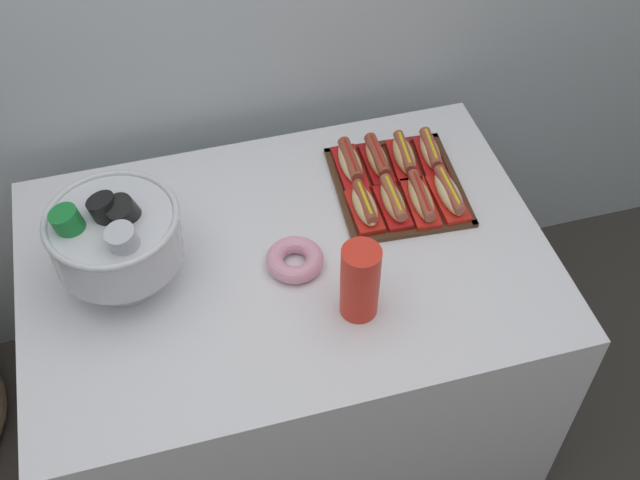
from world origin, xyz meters
TOP-DOWN VIEW (x-y plane):
  - ground_plane at (0.00, 0.00)m, footprint 10.00×10.00m
  - buffet_table at (0.00, 0.00)m, footprint 1.31×0.89m
  - serving_tray at (0.35, 0.15)m, footprint 0.35×0.38m
  - hot_dog_0 at (0.23, 0.08)m, footprint 0.07×0.16m
  - hot_dog_1 at (0.30, 0.07)m, footprint 0.07×0.16m
  - hot_dog_2 at (0.38, 0.07)m, footprint 0.08×0.18m
  - hot_dog_3 at (0.45, 0.06)m, footprint 0.07×0.18m
  - hot_dog_4 at (0.24, 0.24)m, footprint 0.07×0.18m
  - hot_dog_5 at (0.32, 0.24)m, footprint 0.07×0.17m
  - hot_dog_6 at (0.39, 0.23)m, footprint 0.08×0.17m
  - hot_dog_7 at (0.46, 0.23)m, footprint 0.08×0.17m
  - punch_bowl at (-0.39, 0.03)m, footprint 0.31×0.31m
  - cup_stack at (0.13, -0.21)m, footprint 0.09×0.09m
  - donut at (0.02, -0.04)m, footprint 0.14×0.14m

SIDE VIEW (x-z plane):
  - ground_plane at x=0.00m, z-range 0.00..0.00m
  - buffet_table at x=0.00m, z-range 0.02..0.81m
  - serving_tray at x=0.35m, z-range 0.79..0.80m
  - donut at x=0.02m, z-range 0.79..0.83m
  - hot_dog_2 at x=0.38m, z-range 0.79..0.85m
  - hot_dog_0 at x=0.23m, z-range 0.79..0.85m
  - hot_dog_6 at x=0.39m, z-range 0.79..0.85m
  - hot_dog_4 at x=0.24m, z-range 0.79..0.85m
  - hot_dog_3 at x=0.45m, z-range 0.79..0.85m
  - hot_dog_7 at x=0.46m, z-range 0.79..0.85m
  - hot_dog_1 at x=0.30m, z-range 0.79..0.86m
  - hot_dog_5 at x=0.32m, z-range 0.79..0.86m
  - cup_stack at x=0.13m, z-range 0.79..0.99m
  - punch_bowl at x=-0.39m, z-range 0.81..1.08m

